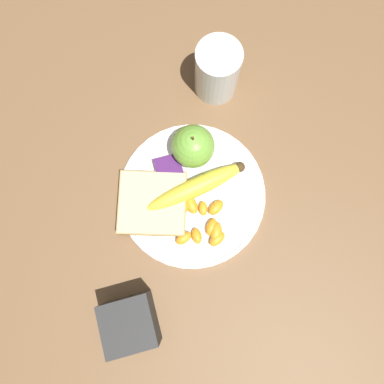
{
  "coord_description": "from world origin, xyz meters",
  "views": [
    {
      "loc": [
        -0.03,
        -0.12,
        0.67
      ],
      "look_at": [
        0.0,
        0.0,
        0.03
      ],
      "focal_mm": 35.0,
      "sensor_mm": 36.0,
      "label": 1
    }
  ],
  "objects_px": {
    "apple": "(193,146)",
    "jam_packet": "(169,167)",
    "bread_slice": "(152,202)",
    "fork": "(197,184)",
    "condiment_caddy": "(130,323)",
    "juice_glass": "(217,72)",
    "banana": "(196,187)",
    "plate": "(192,194)"
  },
  "relations": [
    {
      "from": "apple",
      "to": "jam_packet",
      "type": "height_order",
      "value": "apple"
    },
    {
      "from": "bread_slice",
      "to": "fork",
      "type": "relative_size",
      "value": 1.1
    },
    {
      "from": "fork",
      "to": "condiment_caddy",
      "type": "xyz_separation_m",
      "value": [
        -0.17,
        -0.2,
        0.02
      ]
    },
    {
      "from": "juice_glass",
      "to": "banana",
      "type": "height_order",
      "value": "juice_glass"
    },
    {
      "from": "juice_glass",
      "to": "banana",
      "type": "relative_size",
      "value": 0.58
    },
    {
      "from": "plate",
      "to": "fork",
      "type": "relative_size",
      "value": 1.99
    },
    {
      "from": "plate",
      "to": "bread_slice",
      "type": "distance_m",
      "value": 0.07
    },
    {
      "from": "banana",
      "to": "jam_packet",
      "type": "xyz_separation_m",
      "value": [
        -0.04,
        0.05,
        -0.01
      ]
    },
    {
      "from": "plate",
      "to": "apple",
      "type": "distance_m",
      "value": 0.09
    },
    {
      "from": "plate",
      "to": "condiment_caddy",
      "type": "bearing_deg",
      "value": -129.86
    },
    {
      "from": "banana",
      "to": "bread_slice",
      "type": "relative_size",
      "value": 1.33
    },
    {
      "from": "juice_glass",
      "to": "fork",
      "type": "relative_size",
      "value": 0.84
    },
    {
      "from": "juice_glass",
      "to": "condiment_caddy",
      "type": "distance_m",
      "value": 0.46
    },
    {
      "from": "condiment_caddy",
      "to": "apple",
      "type": "bearing_deg",
      "value": 55.82
    },
    {
      "from": "juice_glass",
      "to": "apple",
      "type": "relative_size",
      "value": 1.31
    },
    {
      "from": "juice_glass",
      "to": "banana",
      "type": "bearing_deg",
      "value": -115.61
    },
    {
      "from": "banana",
      "to": "fork",
      "type": "relative_size",
      "value": 1.46
    },
    {
      "from": "apple",
      "to": "condiment_caddy",
      "type": "relative_size",
      "value": 1.03
    },
    {
      "from": "bread_slice",
      "to": "fork",
      "type": "xyz_separation_m",
      "value": [
        0.09,
        0.01,
        -0.01
      ]
    },
    {
      "from": "juice_glass",
      "to": "banana",
      "type": "xyz_separation_m",
      "value": [
        -0.09,
        -0.19,
        -0.02
      ]
    },
    {
      "from": "apple",
      "to": "bread_slice",
      "type": "height_order",
      "value": "apple"
    },
    {
      "from": "plate",
      "to": "bread_slice",
      "type": "xyz_separation_m",
      "value": [
        -0.07,
        0.0,
        0.02
      ]
    },
    {
      "from": "jam_packet",
      "to": "juice_glass",
      "type": "bearing_deg",
      "value": 47.72
    },
    {
      "from": "plate",
      "to": "apple",
      "type": "height_order",
      "value": "apple"
    },
    {
      "from": "banana",
      "to": "bread_slice",
      "type": "distance_m",
      "value": 0.08
    },
    {
      "from": "juice_glass",
      "to": "bread_slice",
      "type": "xyz_separation_m",
      "value": [
        -0.17,
        -0.19,
        -0.03
      ]
    },
    {
      "from": "plate",
      "to": "bread_slice",
      "type": "relative_size",
      "value": 1.81
    },
    {
      "from": "plate",
      "to": "apple",
      "type": "bearing_deg",
      "value": 73.75
    },
    {
      "from": "jam_packet",
      "to": "condiment_caddy",
      "type": "distance_m",
      "value": 0.27
    },
    {
      "from": "plate",
      "to": "banana",
      "type": "bearing_deg",
      "value": 39.66
    },
    {
      "from": "apple",
      "to": "condiment_caddy",
      "type": "height_order",
      "value": "apple"
    },
    {
      "from": "bread_slice",
      "to": "jam_packet",
      "type": "bearing_deg",
      "value": 51.22
    },
    {
      "from": "plate",
      "to": "condiment_caddy",
      "type": "xyz_separation_m",
      "value": [
        -0.15,
        -0.18,
        0.03
      ]
    },
    {
      "from": "plate",
      "to": "fork",
      "type": "height_order",
      "value": "fork"
    },
    {
      "from": "plate",
      "to": "jam_packet",
      "type": "relative_size",
      "value": 5.67
    },
    {
      "from": "jam_packet",
      "to": "banana",
      "type": "bearing_deg",
      "value": -52.62
    },
    {
      "from": "apple",
      "to": "fork",
      "type": "distance_m",
      "value": 0.07
    },
    {
      "from": "jam_packet",
      "to": "plate",
      "type": "bearing_deg",
      "value": -62.99
    },
    {
      "from": "plate",
      "to": "juice_glass",
      "type": "height_order",
      "value": "juice_glass"
    },
    {
      "from": "plate",
      "to": "juice_glass",
      "type": "relative_size",
      "value": 2.37
    },
    {
      "from": "bread_slice",
      "to": "fork",
      "type": "distance_m",
      "value": 0.09
    },
    {
      "from": "fork",
      "to": "jam_packet",
      "type": "distance_m",
      "value": 0.06
    }
  ]
}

